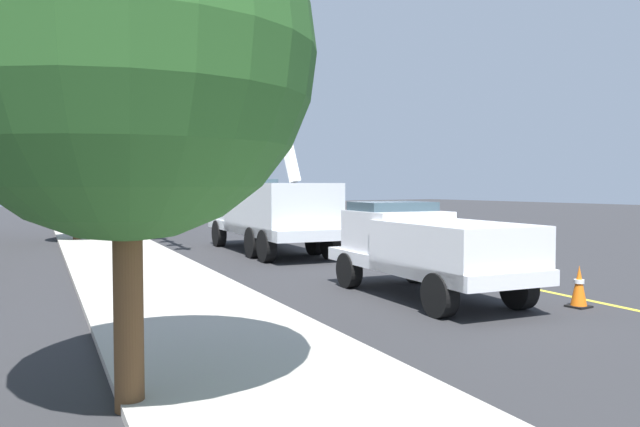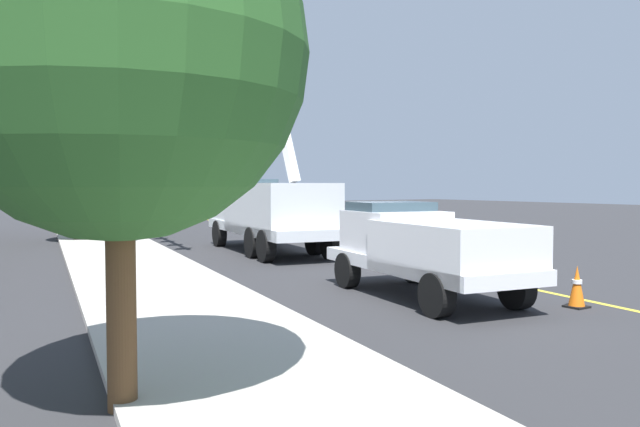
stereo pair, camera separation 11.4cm
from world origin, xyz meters
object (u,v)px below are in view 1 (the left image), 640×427
(utility_bucket_truck, at_px, (267,208))
(traffic_cone_leading, at_px, (579,287))
(passing_minivan, at_px, (310,213))
(service_pickup_truck, at_px, (427,247))
(traffic_cone_mid_front, at_px, (281,232))
(traffic_signal_mast, at_px, (139,81))

(utility_bucket_truck, distance_m, traffic_cone_leading, 12.68)
(utility_bucket_truck, bearing_deg, passing_minivan, -41.13)
(service_pickup_truck, height_order, traffic_cone_mid_front, service_pickup_truck)
(traffic_cone_leading, relative_size, traffic_signal_mast, 0.09)
(traffic_cone_leading, height_order, traffic_signal_mast, traffic_signal_mast)
(service_pickup_truck, height_order, traffic_cone_leading, service_pickup_truck)
(utility_bucket_truck, xyz_separation_m, traffic_cone_mid_front, (3.41, -2.52, -1.21))
(utility_bucket_truck, relative_size, service_pickup_truck, 1.45)
(utility_bucket_truck, distance_m, service_pickup_truck, 10.28)
(utility_bucket_truck, bearing_deg, traffic_signal_mast, 47.90)
(utility_bucket_truck, bearing_deg, traffic_cone_leading, -178.71)
(traffic_cone_leading, height_order, traffic_cone_mid_front, traffic_cone_leading)
(passing_minivan, bearing_deg, traffic_cone_mid_front, 135.52)
(utility_bucket_truck, xyz_separation_m, traffic_cone_leading, (-12.62, -0.28, -1.19))
(traffic_cone_mid_front, bearing_deg, traffic_cone_leading, 172.07)
(traffic_cone_leading, distance_m, traffic_cone_mid_front, 16.19)
(utility_bucket_truck, relative_size, passing_minivan, 1.69)
(service_pickup_truck, relative_size, traffic_cone_mid_front, 7.17)
(service_pickup_truck, bearing_deg, traffic_cone_mid_front, -16.65)
(passing_minivan, height_order, traffic_cone_leading, passing_minivan)
(service_pickup_truck, distance_m, traffic_cone_mid_front, 14.18)
(service_pickup_truck, height_order, traffic_signal_mast, traffic_signal_mast)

